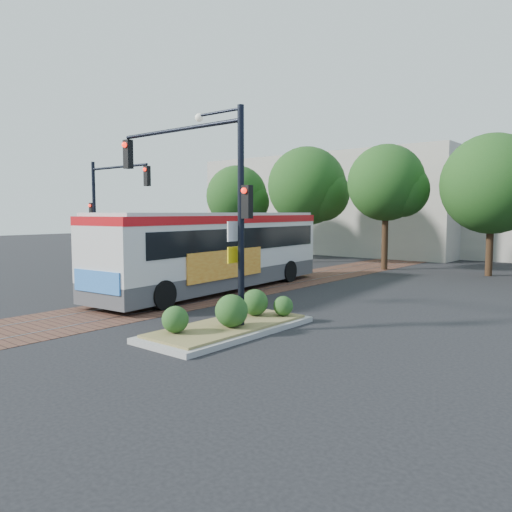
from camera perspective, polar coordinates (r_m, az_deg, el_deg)
The scene contains 10 objects.
ground at distance 18.26m, azimuth -12.20°, elevation -5.63°, with size 120.00×120.00×0.00m, color black.
trackbed at distance 20.93m, azimuth -3.56°, elevation -4.15°, with size 3.60×40.00×0.02m.
tree_row at distance 30.42m, azimuth 14.47°, elevation 7.70°, with size 26.40×5.60×7.67m.
warehouses at distance 42.45m, azimuth 19.39°, elevation 5.37°, with size 40.00×13.00×8.00m.
city_bus at distance 21.35m, azimuth -4.38°, elevation 1.01°, with size 3.68×12.61×3.33m.
traffic_island at distance 14.12m, azimuth -2.82°, elevation -7.29°, with size 2.20×5.20×1.13m.
signal_pole_main at distance 14.54m, azimuth -5.47°, elevation 8.23°, with size 5.49×0.46×6.00m.
signal_pole_left at distance 27.08m, azimuth -16.74°, elevation 5.92°, with size 4.99×0.34×6.00m.
officer at distance 27.15m, azimuth -14.24°, elevation -0.24°, with size 0.67×0.44×1.85m, color black.
parked_car at distance 27.18m, azimuth -1.54°, elevation -0.66°, with size 1.83×4.50×1.31m, color black.
Camera 1 is at (14.11, -11.09, 3.33)m, focal length 35.00 mm.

